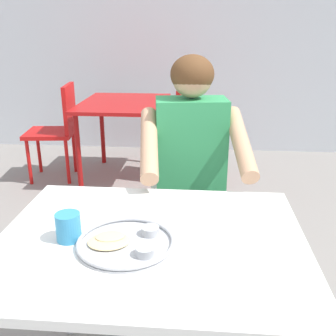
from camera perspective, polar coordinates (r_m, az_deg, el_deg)
The scene contains 8 objects.
table_foreground at distance 1.33m, azimuth -2.45°, elevation -13.17°, with size 1.00×0.80×0.73m.
thali_tray at distance 1.25m, azimuth -6.12°, elevation -10.65°, with size 0.31×0.31×0.03m.
drinking_cup at distance 1.29m, azimuth -14.37°, elevation -8.21°, with size 0.08×0.08×0.09m.
chair_foreground at distance 2.17m, azimuth 3.01°, elevation -3.77°, with size 0.48×0.46×0.84m.
diner_foreground at distance 1.87m, azimuth 3.57°, elevation 0.45°, with size 0.54×0.59×1.25m.
table_background_red at distance 3.59m, azimuth -6.37°, elevation 8.22°, with size 0.77×0.95×0.73m.
chair_red_left at distance 3.74m, azimuth -15.71°, elevation 5.97°, with size 0.47×0.44×0.88m.
chair_red_right at distance 3.56m, azimuth 3.60°, elevation 5.70°, with size 0.45×0.43×0.86m.
Camera 1 is at (0.24, -1.05, 1.38)m, focal length 41.70 mm.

